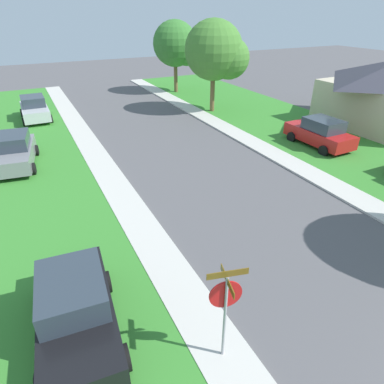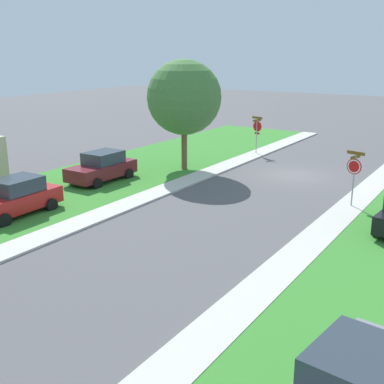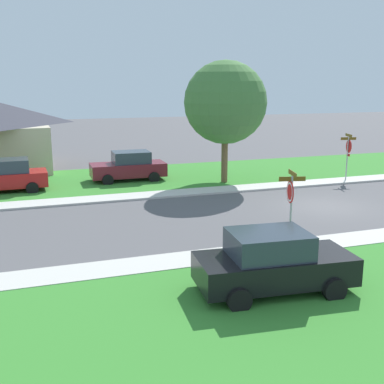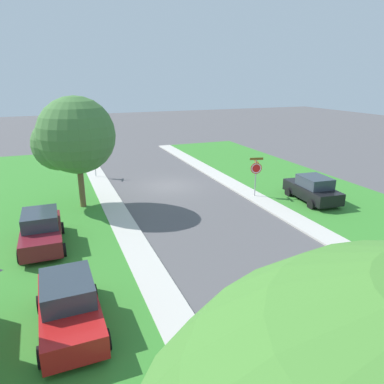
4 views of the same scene
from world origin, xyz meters
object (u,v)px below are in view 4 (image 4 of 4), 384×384
Objects in this scene: stop_sign_far_corner at (256,171)px; car_maroon_far_down_street at (41,230)px; car_black_across_road at (313,189)px; tree_corner_large at (72,138)px; stop_sign_near_corner at (94,155)px; car_red_driveway_right at (69,305)px.

car_maroon_far_down_street is (13.56, 2.81, -1.01)m from stop_sign_far_corner.
stop_sign_far_corner reaches higher than car_black_across_road.
tree_corner_large is at bearing -17.83° from car_black_across_road.
stop_sign_near_corner is 7.61m from tree_corner_large.
car_black_across_road is 0.64× the size of tree_corner_large.
car_red_driveway_right is 12.54m from tree_corner_large.
stop_sign_near_corner is 0.62× the size of car_black_across_road.
car_maroon_far_down_street is (16.55, 0.58, 0.00)m from car_black_across_road.
stop_sign_near_corner is at bearing -42.74° from car_black_across_road.
car_black_across_road is 17.32m from car_red_driveway_right.
stop_sign_far_corner is 13.88m from car_maroon_far_down_street.
car_maroon_far_down_street is at bearing -82.80° from car_red_driveway_right.
tree_corner_large is at bearing -11.90° from stop_sign_far_corner.
car_maroon_far_down_street is at bearing 11.70° from stop_sign_far_corner.
car_black_across_road is (-12.48, 11.53, -1.00)m from stop_sign_near_corner.
car_black_across_road is at bearing -155.01° from car_red_driveway_right.
stop_sign_near_corner is 12.82m from car_maroon_far_down_street.
car_black_across_road is at bearing 162.17° from tree_corner_large.
stop_sign_near_corner is at bearing -105.87° from tree_corner_large.
car_maroon_far_down_street is (4.07, 12.11, -1.00)m from stop_sign_near_corner.
car_red_driveway_right is 6.80m from car_maroon_far_down_street.
stop_sign_far_corner is at bearing -168.30° from car_maroon_far_down_street.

